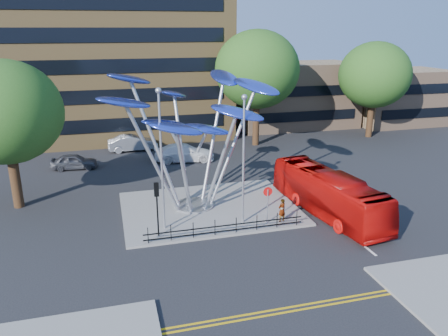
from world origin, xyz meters
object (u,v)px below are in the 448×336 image
object	(u,v)px
leaf_sculpture	(190,112)
parked_car_left	(74,162)
tree_left	(5,113)
street_lamp_left	(161,148)
tree_far	(375,75)
street_lamp_right	(244,149)
red_bus	(328,193)
parked_car_mid	(133,143)
tree_right	(257,70)
no_entry_sign_island	(268,199)
pedestrian	(282,210)
traffic_light_island	(157,198)
parked_car_right	(184,153)

from	to	relation	value
leaf_sculpture	parked_car_left	world-z (taller)	leaf_sculpture
tree_left	parked_car_left	xyz separation A→B (m)	(3.38, 8.17, -6.10)
tree_left	street_lamp_left	xyz separation A→B (m)	(9.50, -6.50, -1.44)
tree_far	street_lamp_right	size ratio (longest dim) A/B	1.30
red_bus	parked_car_left	bearing A→B (deg)	131.29
leaf_sculpture	parked_car_mid	world-z (taller)	leaf_sculpture
tree_right	street_lamp_right	size ratio (longest dim) A/B	1.46
red_bus	parked_car_mid	world-z (taller)	red_bus
leaf_sculpture	tree_right	bearing A→B (deg)	56.69
no_entry_sign_island	pedestrian	xyz separation A→B (m)	(1.00, -0.02, -0.89)
tree_far	pedestrian	size ratio (longest dim) A/B	6.94
street_lamp_right	parked_car_mid	size ratio (longest dim) A/B	1.66
parked_car_mid	tree_left	bearing A→B (deg)	144.20
tree_left	no_entry_sign_island	xyz separation A→B (m)	(16.00, -7.48, -4.98)
traffic_light_island	parked_car_right	bearing A→B (deg)	74.13
tree_far	traffic_light_island	distance (m)	33.61
leaf_sculpture	red_bus	world-z (taller)	leaf_sculpture
parked_car_left	parked_car_right	bearing A→B (deg)	-85.20
pedestrian	parked_car_mid	distance (m)	22.04
tree_left	street_lamp_left	bearing A→B (deg)	-34.38
street_lamp_right	traffic_light_island	distance (m)	6.05
tree_left	tree_far	bearing A→B (deg)	18.43
tree_right	parked_car_mid	size ratio (longest dim) A/B	2.43
tree_right	red_bus	distance (m)	20.01
leaf_sculpture	parked_car_left	bearing A→B (deg)	126.68
leaf_sculpture	red_bus	size ratio (longest dim) A/B	1.19
tree_far	street_lamp_left	distance (m)	32.37
tree_right	leaf_sculpture	size ratio (longest dim) A/B	0.95
no_entry_sign_island	tree_right	bearing A→B (deg)	72.88
tree_far	parked_car_mid	bearing A→B (deg)	177.89
no_entry_sign_island	parked_car_mid	xyz separation A→B (m)	(-7.09, 20.48, -0.99)
tree_right	tree_far	bearing A→B (deg)	0.00
leaf_sculpture	parked_car_mid	xyz separation A→B (m)	(-3.02, 16.32, -6.05)
tree_left	parked_car_left	bearing A→B (deg)	67.53
red_bus	pedestrian	world-z (taller)	red_bus
traffic_light_island	parked_car_left	xyz separation A→B (m)	(-5.62, 15.67, -1.93)
no_entry_sign_island	parked_car_mid	distance (m)	21.70
traffic_light_island	pedestrian	xyz separation A→B (m)	(8.00, 0.00, -1.69)
street_lamp_right	street_lamp_left	bearing A→B (deg)	174.29
tree_right	red_bus	world-z (taller)	tree_right
pedestrian	street_lamp_left	bearing A→B (deg)	-26.77
street_lamp_left	tree_left	bearing A→B (deg)	145.62
tree_right	leaf_sculpture	distance (m)	18.37
leaf_sculpture	street_lamp_left	distance (m)	4.28
leaf_sculpture	parked_car_right	size ratio (longest dim) A/B	2.25
pedestrian	red_bus	bearing A→B (deg)	170.92
parked_car_left	parked_car_right	xyz separation A→B (m)	(10.03, -0.17, 0.13)
traffic_light_island	parked_car_mid	size ratio (longest dim) A/B	0.69
traffic_light_island	street_lamp_right	bearing A→B (deg)	5.19
parked_car_left	parked_car_mid	bearing A→B (deg)	-43.09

